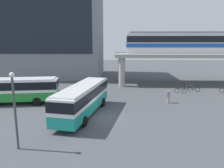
{
  "coord_description": "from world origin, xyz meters",
  "views": [
    {
      "loc": [
        1.49,
        -21.32,
        7.79
      ],
      "look_at": [
        1.03,
        6.83,
        2.2
      ],
      "focal_mm": 34.7,
      "sensor_mm": 36.0,
      "label": 1
    }
  ],
  "objects": [
    {
      "name": "bus_secondary",
      "position": [
        -11.39,
        4.94,
        1.99
      ],
      "size": [
        11.28,
        3.96,
        3.22
      ],
      "color": "#268C33",
      "rests_on": "ground_plane"
    },
    {
      "name": "bicycle_orange",
      "position": [
        13.71,
        13.76,
        0.36
      ],
      "size": [
        1.79,
        0.13,
        1.04
      ],
      "color": "black",
      "rests_on": "ground_plane"
    },
    {
      "name": "ground_plane",
      "position": [
        0.0,
        10.0,
        0.0
      ],
      "size": [
        120.0,
        120.0,
        0.0
      ],
      "primitive_type": "plane",
      "color": "#47494F"
    },
    {
      "name": "bicycle_blue",
      "position": [
        13.93,
        12.22,
        0.36
      ],
      "size": [
        1.65,
        0.8,
        1.04
      ],
      "color": "black",
      "rests_on": "ground_plane"
    },
    {
      "name": "bicycle_black",
      "position": [
        11.52,
        11.2,
        0.36
      ],
      "size": [
        1.77,
        0.42,
        1.04
      ],
      "color": "black",
      "rests_on": "ground_plane"
    },
    {
      "name": "bus_main",
      "position": [
        -1.95,
        0.83,
        1.99
      ],
      "size": [
        4.72,
        11.33,
        3.22
      ],
      "color": "teal",
      "rests_on": "ground_plane"
    },
    {
      "name": "elevated_platform",
      "position": [
        15.36,
        18.68,
        4.84
      ],
      "size": [
        27.96,
        7.27,
        5.6
      ],
      "color": "#9E9B93",
      "rests_on": "ground_plane"
    },
    {
      "name": "lamp_post",
      "position": [
        -5.64,
        -6.76,
        3.4
      ],
      "size": [
        0.36,
        0.36,
        5.7
      ],
      "color": "#3F3F44",
      "rests_on": "ground_plane"
    },
    {
      "name": "station_building",
      "position": [
        -13.92,
        27.77,
        10.02
      ],
      "size": [
        24.45,
        15.28,
        20.03
      ],
      "color": "slate",
      "rests_on": "ground_plane"
    },
    {
      "name": "pedestrian_walking_across",
      "position": [
        8.25,
        5.57,
        0.78
      ],
      "size": [
        0.4,
        0.47,
        1.66
      ],
      "color": "gray",
      "rests_on": "ground_plane"
    },
    {
      "name": "train",
      "position": [
        15.5,
        18.68,
        7.57
      ],
      "size": [
        24.1,
        2.96,
        3.84
      ],
      "color": "silver",
      "rests_on": "elevated_platform"
    }
  ]
}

